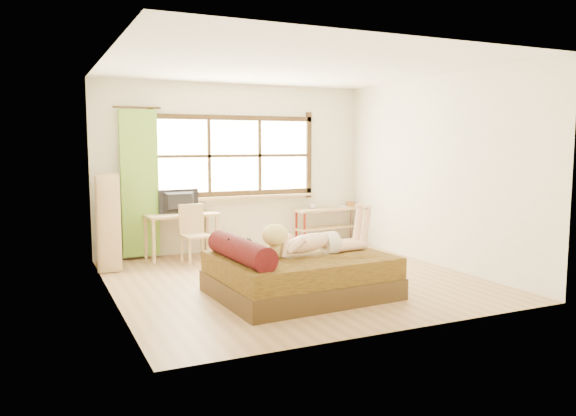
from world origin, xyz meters
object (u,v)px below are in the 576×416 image
woman (314,229)px  chair (194,230)px  desk (181,220)px  pipe_shelf (329,217)px  bed (297,273)px  kitten (238,248)px  bookshelf (108,222)px

woman → chair: bearing=105.0°
desk → pipe_shelf: bearing=-3.7°
bed → kitten: bearing=168.0°
bookshelf → woman: bearing=-43.8°
bed → kitten: 0.76m
bed → desk: size_ratio=1.75×
bed → bookshelf: (-1.78, 2.35, 0.41)m
desk → kitten: bearing=-96.4°
pipe_shelf → bookshelf: bookshelf is taller
bed → pipe_shelf: 3.43m
woman → kitten: size_ratio=4.67×
desk → bed: bearing=-82.3°
woman → bed: bearing=163.2°
chair → pipe_shelf: (2.55, 0.49, -0.01)m
bookshelf → chair: bearing=4.5°
bed → desk: (-0.67, 2.68, 0.33)m
woman → bookshelf: 3.11m
bed → woman: 0.55m
bed → pipe_shelf: bed is taller
pipe_shelf → woman: bearing=-129.0°
kitten → bed: bearing=-12.0°
pipe_shelf → desk: bearing=175.5°
woman → desk: 2.86m
desk → chair: (0.09, -0.37, -0.12)m
woman → desk: woman is taller
chair → pipe_shelf: bearing=4.6°
chair → desk: bearing=97.5°
woman → chair: (-0.78, 2.35, -0.29)m
kitten → chair: 2.21m
desk → bookshelf: bearing=-169.9°
kitten → desk: kitten is taller
bed → woman: bearing=-16.8°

